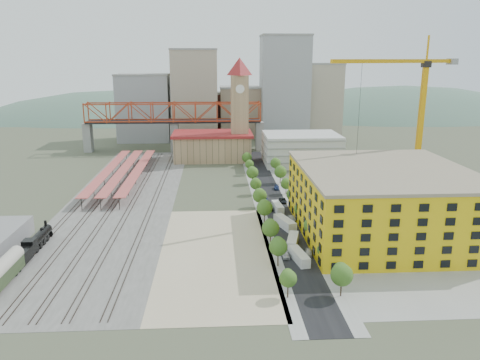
{
  "coord_description": "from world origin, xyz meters",
  "views": [
    {
      "loc": [
        -4.04,
        -140.89,
        47.49
      ],
      "look_at": [
        3.93,
        2.9,
        10.0
      ],
      "focal_mm": 35.0,
      "sensor_mm": 36.0,
      "label": 1
    }
  ],
  "objects": [
    {
      "name": "car_5",
      "position": [
        19.0,
        -8.07,
        0.65
      ],
      "size": [
        1.86,
        4.1,
        1.3
      ],
      "primitive_type": "imported",
      "rotation": [
        0.0,
        0.0,
        0.13
      ],
      "color": "gray",
      "rests_on": "ground"
    },
    {
      "name": "car_4",
      "position": [
        19.0,
        -34.01,
        0.69
      ],
      "size": [
        2.24,
        4.28,
        1.39
      ],
      "primitive_type": "imported",
      "rotation": [
        0.0,
        0.0,
        -0.15
      ],
      "color": "silver",
      "rests_on": "ground"
    },
    {
      "name": "car_2",
      "position": [
        13.0,
        2.33,
        0.79
      ],
      "size": [
        3.12,
        5.89,
        1.58
      ],
      "primitive_type": "imported",
      "rotation": [
        0.0,
        0.0,
        0.09
      ],
      "color": "black",
      "rests_on": "ground"
    },
    {
      "name": "tower_crane",
      "position": [
        61.14,
        8.79,
        33.73
      ],
      "size": [
        47.67,
        22.11,
        54.66
      ],
      "color": "orange",
      "rests_on": "ground"
    },
    {
      "name": "sidewalk_east",
      "position": [
        21.5,
        15.0,
        0.02
      ],
      "size": [
        3.0,
        170.0,
        0.04
      ],
      "primitive_type": "cube",
      "color": "gray",
      "rests_on": "ground"
    },
    {
      "name": "site_trailer_d",
      "position": [
        16.0,
        1.37,
        1.18
      ],
      "size": [
        3.11,
        8.82,
        2.36
      ],
      "primitive_type": "cube",
      "rotation": [
        0.0,
        0.0,
        0.1
      ],
      "color": "silver",
      "rests_on": "ground"
    },
    {
      "name": "site_trailer_c",
      "position": [
        16.0,
        -13.95,
        1.37
      ],
      "size": [
        5.59,
        10.32,
        2.74
      ],
      "primitive_type": "cube",
      "rotation": [
        0.0,
        0.0,
        0.31
      ],
      "color": "silver",
      "rests_on": "ground"
    },
    {
      "name": "locomotive",
      "position": [
        -50.0,
        -27.33,
        2.06
      ],
      "size": [
        2.86,
        22.09,
        5.52
      ],
      "color": "black",
      "rests_on": "ground"
    },
    {
      "name": "site_trailer_b",
      "position": [
        16.0,
        -27.77,
        1.26
      ],
      "size": [
        4.64,
        9.54,
        2.53
      ],
      "primitive_type": "cube",
      "rotation": [
        0.0,
        0.0,
        -0.25
      ],
      "color": "silver",
      "rests_on": "ground"
    },
    {
      "name": "car_3",
      "position": [
        13.0,
        10.18,
        0.75
      ],
      "size": [
        2.35,
        5.26,
        1.5
      ],
      "primitive_type": "imported",
      "rotation": [
        0.0,
        0.0,
        0.05
      ],
      "color": "navy",
      "rests_on": "ground"
    },
    {
      "name": "rail_tracks",
      "position": [
        -37.8,
        17.5,
        0.15
      ],
      "size": [
        26.56,
        160.0,
        0.18
      ],
      "color": "#382B23",
      "rests_on": "ground"
    },
    {
      "name": "construction_pad",
      "position": [
        45.0,
        -20.0,
        0.03
      ],
      "size": [
        50.0,
        90.0,
        0.06
      ],
      "primitive_type": "cube",
      "color": "gray",
      "rests_on": "ground"
    },
    {
      "name": "clock_tower",
      "position": [
        8.0,
        79.99,
        28.7
      ],
      "size": [
        12.0,
        12.0,
        52.0
      ],
      "color": "tan",
      "rests_on": "ground"
    },
    {
      "name": "street_asphalt",
      "position": [
        16.0,
        15.0,
        0.03
      ],
      "size": [
        12.0,
        170.0,
        0.06
      ],
      "primitive_type": "cube",
      "color": "black",
      "rests_on": "ground"
    },
    {
      "name": "skyline",
      "position": [
        7.47,
        142.31,
        22.81
      ],
      "size": [
        133.0,
        46.0,
        60.0
      ],
      "color": "#9EA0A3",
      "rests_on": "ground"
    },
    {
      "name": "coach",
      "position": [
        -50.0,
        -47.0,
        3.07
      ],
      "size": [
        3.17,
        18.41,
        5.78
      ],
      "color": "#26331C",
      "rests_on": "ground"
    },
    {
      "name": "construction_building",
      "position": [
        42.0,
        -20.0,
        9.41
      ],
      "size": [
        44.6,
        50.6,
        18.8
      ],
      "color": "gold",
      "rests_on": "ground"
    },
    {
      "name": "car_6",
      "position": [
        19.0,
        10.04,
        0.68
      ],
      "size": [
        2.43,
        4.96,
        1.36
      ],
      "primitive_type": "imported",
      "rotation": [
        0.0,
        0.0,
        0.04
      ],
      "color": "black",
      "rests_on": "ground"
    },
    {
      "name": "sidewalk_west",
      "position": [
        10.5,
        15.0,
        0.02
      ],
      "size": [
        3.0,
        170.0,
        0.04
      ],
      "primitive_type": "cube",
      "color": "gray",
      "rests_on": "ground"
    },
    {
      "name": "car_0",
      "position": [
        13.0,
        -35.12,
        0.72
      ],
      "size": [
        1.93,
        4.29,
        1.43
      ],
      "primitive_type": "imported",
      "rotation": [
        0.0,
        0.0,
        0.06
      ],
      "color": "#B9B9B9",
      "rests_on": "ground"
    },
    {
      "name": "car_1",
      "position": [
        13.0,
        -27.85,
        0.66
      ],
      "size": [
        2.08,
        4.22,
        1.33
      ],
      "primitive_type": "imported",
      "rotation": [
        0.0,
        0.0,
        -0.17
      ],
      "color": "#9E9EA3",
      "rests_on": "ground"
    },
    {
      "name": "ground",
      "position": [
        0.0,
        0.0,
        0.0
      ],
      "size": [
        400.0,
        400.0,
        0.0
      ],
      "primitive_type": "plane",
      "color": "#474C38",
      "rests_on": "ground"
    },
    {
      "name": "street_trees",
      "position": [
        16.0,
        5.0,
        0.0
      ],
      "size": [
        15.4,
        124.4,
        8.0
      ],
      "color": "#305B1B",
      "rests_on": "ground"
    },
    {
      "name": "truss_bridge",
      "position": [
        -25.0,
        105.0,
        18.86
      ],
      "size": [
        94.0,
        9.6,
        25.6
      ],
      "color": "gray",
      "rests_on": "ground"
    },
    {
      "name": "parking_garage",
      "position": [
        36.0,
        70.0,
        7.0
      ],
      "size": [
        34.0,
        26.0,
        14.0
      ],
      "primitive_type": "cube",
      "color": "silver",
      "rests_on": "ground"
    },
    {
      "name": "car_7",
      "position": [
        19.0,
        26.62,
        0.68
      ],
      "size": [
        2.42,
        4.85,
        1.35
      ],
      "primitive_type": "imported",
      "rotation": [
        0.0,
        0.0,
        -0.12
      ],
      "color": "navy",
      "rests_on": "ground"
    },
    {
      "name": "platform_canopies",
      "position": [
        -41.0,
        45.0,
        3.99
      ],
      "size": [
        16.0,
        80.0,
        4.12
      ],
      "color": "#BB5548",
      "rests_on": "ground"
    },
    {
      "name": "distant_hills",
      "position": [
        45.28,
        260.0,
        -79.54
      ],
      "size": [
        647.0,
        264.0,
        227.0
      ],
      "color": "#4C6B59",
      "rests_on": "ground"
    },
    {
      "name": "station_hall",
      "position": [
        -5.0,
        82.0,
        6.67
      ],
      "size": [
        38.0,
        24.0,
        13.1
      ],
      "color": "tan",
      "rests_on": "ground"
    },
    {
      "name": "dirt_lot",
      "position": [
        -4.0,
        -31.5,
        0.03
      ],
      "size": [
        28.0,
        67.0,
        0.06
      ],
      "primitive_type": "cube",
      "color": "tan",
      "rests_on": "ground"
    },
    {
      "name": "ballast_strip",
      "position": [
        -36.0,
        17.5,
        0.03
      ],
      "size": [
        36.0,
        165.0,
        0.06
      ],
      "primitive_type": "cube",
      "color": "#605E59",
      "rests_on": "ground"
    },
    {
      "name": "site_trailer_a",
      "position": [
        16.0,
        -37.5,
        1.24
      ],
      "size": [
        3.98,
        9.34,
        2.48
      ],
      "primitive_type": "cube",
      "rotation": [
        0.0,
        0.0,
        0.18
      ],
      "color": "silver",
      "rests_on": "ground"
    }
  ]
}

